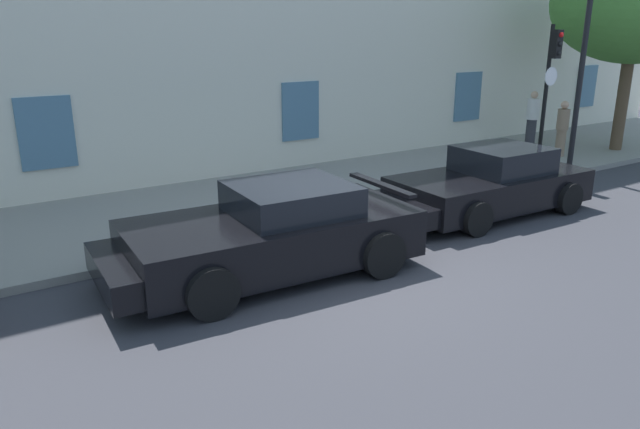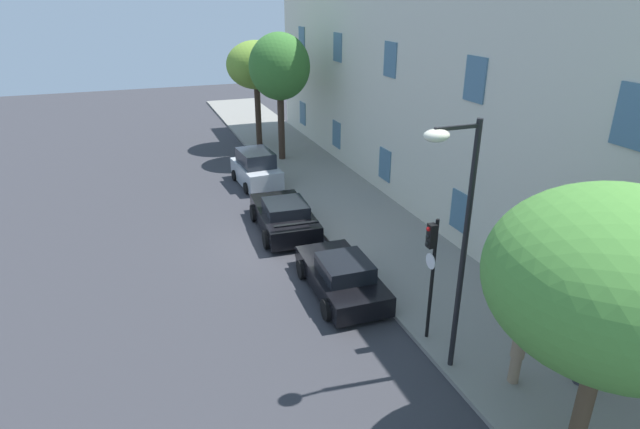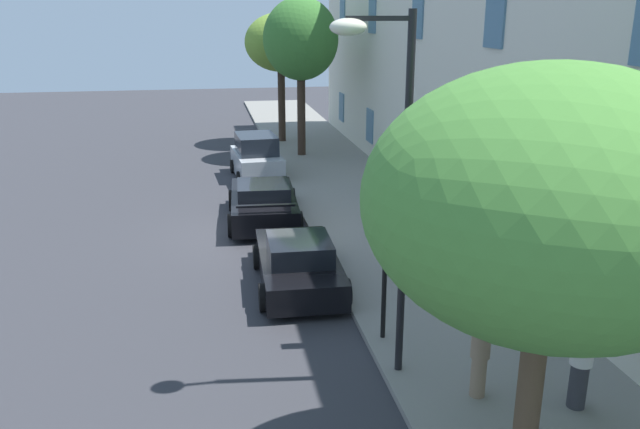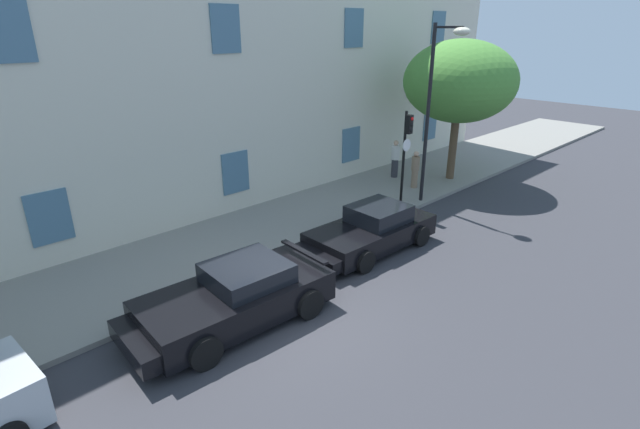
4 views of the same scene
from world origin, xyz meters
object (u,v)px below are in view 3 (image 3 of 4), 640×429
at_px(sportscar_red_lead, 263,202).
at_px(traffic_light, 382,224).
at_px(sportscar_yellow_flank, 298,262).
at_px(pedestrian_strolling, 480,354).
at_px(hatchback_parked, 257,159).
at_px(tree_far_end, 281,43).
at_px(street_lamp, 385,139).
at_px(tree_near_kerb, 551,203).
at_px(tree_midblock, 301,40).
at_px(pedestrian_admiring, 581,362).

xyz_separation_m(sportscar_red_lead, traffic_light, (8.72, 1.57, 1.98)).
xyz_separation_m(sportscar_yellow_flank, pedestrian_strolling, (5.74, 2.34, 0.36)).
xyz_separation_m(hatchback_parked, tree_far_end, (-7.06, 1.92, 4.28)).
bearing_deg(pedestrian_strolling, hatchback_parked, -171.86).
distance_m(tree_far_end, traffic_light, 21.73).
xyz_separation_m(traffic_light, street_lamp, (1.26, -0.36, 1.93)).
height_order(tree_near_kerb, pedestrian_strolling, tree_near_kerb).
height_order(sportscar_red_lead, street_lamp, street_lamp).
relative_size(tree_near_kerb, tree_midblock, 0.83).
height_order(tree_near_kerb, traffic_light, tree_near_kerb).
bearing_deg(pedestrian_strolling, street_lamp, -126.18).
bearing_deg(sportscar_red_lead, hatchback_parked, 177.16).
relative_size(tree_near_kerb, tree_far_end, 0.92).
height_order(sportscar_yellow_flank, pedestrian_admiring, pedestrian_admiring).
height_order(tree_far_end, street_lamp, street_lamp).
relative_size(street_lamp, pedestrian_admiring, 3.87).
xyz_separation_m(tree_near_kerb, pedestrian_strolling, (-2.27, 0.34, -3.40)).
relative_size(sportscar_yellow_flank, pedestrian_admiring, 2.77).
bearing_deg(tree_midblock, traffic_light, -3.58).
distance_m(sportscar_red_lead, street_lamp, 10.79).
height_order(tree_midblock, pedestrian_strolling, tree_midblock).
bearing_deg(pedestrian_admiring, pedestrian_strolling, -112.10).
relative_size(hatchback_parked, pedestrian_strolling, 2.35).
xyz_separation_m(sportscar_red_lead, street_lamp, (9.98, 1.21, 3.91)).
relative_size(sportscar_yellow_flank, hatchback_parked, 1.26).
distance_m(sportscar_yellow_flank, traffic_light, 4.12).
distance_m(tree_near_kerb, pedestrian_admiring, 4.18).
height_order(tree_near_kerb, tree_far_end, tree_far_end).
bearing_deg(tree_near_kerb, sportscar_yellow_flank, -165.92).
height_order(tree_near_kerb, pedestrian_admiring, tree_near_kerb).
xyz_separation_m(tree_midblock, pedestrian_strolling, (20.39, 0.01, -4.43)).
bearing_deg(traffic_light, tree_near_kerb, 9.82).
distance_m(sportscar_red_lead, tree_midblock, 10.79).
height_order(tree_far_end, pedestrian_strolling, tree_far_end).
relative_size(tree_midblock, tree_far_end, 1.10).
bearing_deg(pedestrian_admiring, tree_near_kerb, -48.34).
height_order(hatchback_parked, pedestrian_strolling, hatchback_parked).
distance_m(tree_midblock, tree_far_end, 3.59).
height_order(sportscar_red_lead, tree_far_end, tree_far_end).
bearing_deg(street_lamp, tree_near_kerb, 19.04).
distance_m(sportscar_yellow_flank, street_lamp, 6.16).
relative_size(hatchback_parked, pedestrian_admiring, 2.20).
xyz_separation_m(street_lamp, pedestrian_admiring, (1.71, 3.02, -3.55)).
xyz_separation_m(tree_far_end, traffic_light, (21.58, -0.64, -2.47)).
distance_m(sportscar_yellow_flank, hatchback_parked, 11.14).
relative_size(tree_near_kerb, pedestrian_admiring, 3.53).
height_order(sportscar_yellow_flank, street_lamp, street_lamp).
height_order(sportscar_yellow_flank, tree_midblock, tree_midblock).
height_order(hatchback_parked, traffic_light, traffic_light).
relative_size(sportscar_red_lead, tree_far_end, 0.77).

